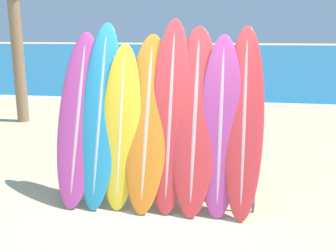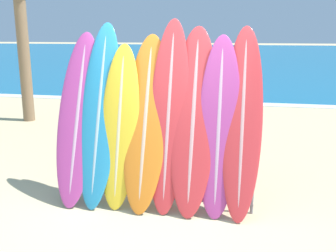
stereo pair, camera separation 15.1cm
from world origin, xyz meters
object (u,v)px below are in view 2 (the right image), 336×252
object	(u,v)px
surfboard_slot_0	(78,118)
surfboard_slot_7	(242,122)
surfboard_slot_5	(193,120)
surfboard_slot_1	(100,114)
person_mid_beach	(245,106)
surfboard_rack	(156,171)
surfboard_slot_3	(146,122)
person_far_left	(133,94)
surfboard_slot_2	(120,126)
person_near_water	(203,81)
surfboard_slot_6	(219,126)
surfboard_slot_4	(169,115)

from	to	relation	value
surfboard_slot_0	surfboard_slot_7	distance (m)	2.20
surfboard_slot_5	surfboard_slot_7	xyz separation A→B (m)	(0.62, -0.00, 0.00)
surfboard_slot_1	person_mid_beach	size ratio (longest dim) A/B	1.40
surfboard_rack	person_mid_beach	bearing A→B (deg)	66.00
surfboard_slot_0	surfboard_rack	bearing A→B (deg)	-3.88
surfboard_slot_3	surfboard_slot_7	size ratio (longest dim) A/B	0.96
person_far_left	person_mid_beach	bearing A→B (deg)	98.69
surfboard_slot_2	surfboard_slot_7	xyz separation A→B (m)	(1.59, 0.06, 0.12)
surfboard_slot_7	person_near_water	xyz separation A→B (m)	(-1.18, 6.03, -0.25)
surfboard_slot_1	surfboard_slot_2	bearing A→B (deg)	-12.09
surfboard_slot_5	surfboard_slot_7	size ratio (longest dim) A/B	1.00
surfboard_slot_6	person_mid_beach	xyz separation A→B (m)	(0.30, 2.43, -0.18)
surfboard_slot_0	person_far_left	distance (m)	4.19
surfboard_slot_6	person_far_left	size ratio (longest dim) A/B	1.50
person_near_water	surfboard_rack	bearing A→B (deg)	115.65
surfboard_slot_2	surfboard_slot_5	world-z (taller)	surfboard_slot_5
surfboard_slot_0	surfboard_slot_6	bearing A→B (deg)	-0.76
surfboard_rack	surfboard_slot_2	world-z (taller)	surfboard_slot_2
surfboard_slot_1	surfboard_slot_4	xyz separation A→B (m)	(0.95, 0.01, 0.02)
surfboard_slot_3	person_far_left	xyz separation A→B (m)	(-1.40, 4.16, -0.32)
surfboard_slot_1	surfboard_slot_3	world-z (taller)	surfboard_slot_1
surfboard_slot_0	surfboard_slot_1	bearing A→B (deg)	1.59
surfboard_slot_2	surfboard_slot_5	bearing A→B (deg)	3.48
person_near_water	person_far_left	size ratio (longest dim) A/B	1.15
surfboard_slot_7	person_near_water	world-z (taller)	surfboard_slot_7
surfboard_slot_7	surfboard_slot_6	bearing A→B (deg)	-175.01
surfboard_slot_0	surfboard_slot_7	size ratio (longest dim) A/B	0.97
surfboard_slot_1	surfboard_slot_7	world-z (taller)	surfboard_slot_1
surfboard_slot_4	surfboard_slot_6	bearing A→B (deg)	-3.43
surfboard_rack	person_far_left	size ratio (longest dim) A/B	1.71
person_far_left	surfboard_slot_3	bearing A→B (deg)	60.58
surfboard_slot_4	surfboard_slot_1	bearing A→B (deg)	-179.68
surfboard_rack	surfboard_slot_1	xyz separation A→B (m)	(-0.79, 0.08, 0.73)
surfboard_slot_6	person_far_left	xyz separation A→B (m)	(-2.36, 4.18, -0.31)
surfboard_slot_2	surfboard_slot_4	xyz separation A→B (m)	(0.65, 0.07, 0.16)
surfboard_rack	surfboard_slot_2	distance (m)	0.77
surfboard_slot_3	surfboard_slot_7	xyz separation A→B (m)	(1.25, 0.01, 0.05)
person_mid_beach	surfboard_slot_2	bearing A→B (deg)	145.13
surfboard_slot_4	surfboard_slot_6	distance (m)	0.66
surfboard_slot_3	surfboard_slot_6	distance (m)	0.96
surfboard_slot_1	person_far_left	xyz separation A→B (m)	(-0.76, 4.14, -0.39)
surfboard_slot_5	surfboard_slot_3	bearing A→B (deg)	-178.45
surfboard_slot_5	surfboard_slot_4	bearing A→B (deg)	178.23
surfboard_slot_3	person_mid_beach	bearing A→B (deg)	62.65
surfboard_slot_0	surfboard_slot_2	world-z (taller)	surfboard_slot_0
surfboard_slot_0	person_far_left	xyz separation A→B (m)	(-0.45, 4.15, -0.33)
surfboard_slot_3	surfboard_rack	bearing A→B (deg)	-22.79
surfboard_slot_2	surfboard_slot_4	size ratio (longest dim) A/B	0.87
surfboard_slot_4	surfboard_slot_5	world-z (taller)	surfboard_slot_4
surfboard_slot_6	person_near_water	distance (m)	6.13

